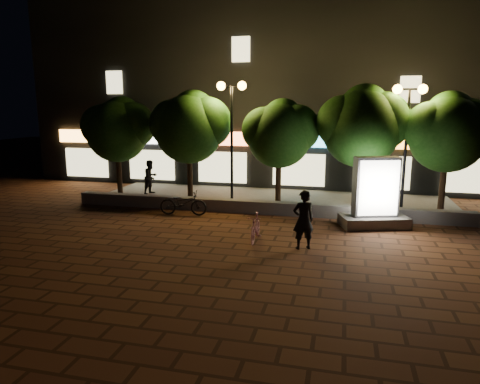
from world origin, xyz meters
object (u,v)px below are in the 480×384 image
(tree_right, at_px, (363,124))
(tree_far_right, at_px, (449,130))
(ad_kiosk, at_px, (375,199))
(rider, at_px, (303,220))
(tree_left, at_px, (190,125))
(scooter_parked, at_px, (183,203))
(scooter_pink, at_px, (255,228))
(tree_mid, at_px, (281,131))
(pedestrian, at_px, (151,177))
(street_lamp_left, at_px, (232,111))
(tree_far_left, at_px, (118,127))
(street_lamp_right, at_px, (408,116))

(tree_right, bearing_deg, tree_far_right, -0.00)
(ad_kiosk, xyz_separation_m, rider, (-2.24, -3.05, -0.11))
(tree_left, xyz_separation_m, tree_right, (7.30, 0.00, 0.12))
(tree_far_right, distance_m, scooter_parked, 10.66)
(scooter_pink, bearing_deg, ad_kiosk, 33.53)
(tree_mid, relative_size, tree_far_right, 0.95)
(pedestrian, bearing_deg, rider, -113.04)
(street_lamp_left, bearing_deg, scooter_parked, -122.73)
(tree_far_left, distance_m, tree_far_right, 14.00)
(scooter_parked, bearing_deg, ad_kiosk, -96.06)
(tree_right, distance_m, street_lamp_left, 5.38)
(tree_left, xyz_separation_m, ad_kiosk, (7.77, -2.42, -2.43))
(tree_far_left, xyz_separation_m, tree_right, (10.80, 0.00, 0.27))
(tree_left, relative_size, street_lamp_left, 0.94)
(tree_left, distance_m, tree_far_right, 10.50)
(tree_left, bearing_deg, tree_right, 0.00)
(ad_kiosk, xyz_separation_m, pedestrian, (-10.15, 3.22, -0.12))
(tree_left, distance_m, street_lamp_right, 8.96)
(ad_kiosk, height_order, scooter_parked, ad_kiosk)
(scooter_pink, bearing_deg, rider, -16.09)
(ad_kiosk, relative_size, pedestrian, 1.57)
(tree_mid, height_order, ad_kiosk, tree_mid)
(tree_right, bearing_deg, ad_kiosk, -79.03)
(tree_far_left, distance_m, tree_mid, 7.50)
(scooter_parked, bearing_deg, tree_right, -76.44)
(tree_left, bearing_deg, rider, -44.71)
(ad_kiosk, height_order, scooter_pink, ad_kiosk)
(ad_kiosk, distance_m, scooter_parked, 7.26)
(rider, bearing_deg, tree_left, -69.63)
(tree_far_right, relative_size, rider, 2.63)
(street_lamp_left, bearing_deg, ad_kiosk, -20.28)
(street_lamp_left, xyz_separation_m, rider, (3.58, -5.21, -3.12))
(rider, relative_size, pedestrian, 1.11)
(scooter_pink, distance_m, rider, 1.66)
(street_lamp_left, distance_m, pedestrian, 5.45)
(street_lamp_right, distance_m, rider, 6.91)
(tree_mid, distance_m, rider, 6.13)
(pedestrian, bearing_deg, scooter_pink, -117.31)
(tree_far_right, height_order, street_lamp_left, street_lamp_left)
(scooter_pink, xyz_separation_m, rider, (1.54, -0.40, 0.46))
(tree_left, bearing_deg, ad_kiosk, -17.27)
(tree_right, distance_m, scooter_parked, 7.83)
(street_lamp_left, height_order, ad_kiosk, street_lamp_left)
(tree_left, bearing_deg, street_lamp_left, -7.70)
(tree_far_left, height_order, tree_right, tree_right)
(tree_far_left, height_order, tree_far_right, tree_far_right)
(scooter_pink, relative_size, scooter_parked, 0.78)
(rider, bearing_deg, street_lamp_right, -148.21)
(tree_left, height_order, rider, tree_left)
(street_lamp_left, relative_size, rider, 2.86)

